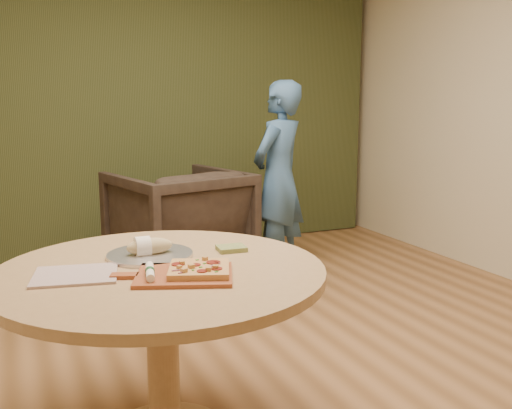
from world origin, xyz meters
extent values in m
cube|color=#99683D|center=(0.00, 0.00, -0.01)|extent=(5.00, 6.00, 0.02)
cube|color=beige|center=(0.00, 3.01, 1.40)|extent=(5.00, 0.02, 2.80)
cube|color=#2B3217|center=(0.00, 2.90, 1.40)|extent=(4.80, 0.14, 2.78)
cylinder|color=tan|center=(-0.55, -0.25, 0.35)|extent=(0.13, 0.13, 0.68)
cylinder|color=tan|center=(-0.55, -0.25, 0.73)|extent=(1.29, 1.29, 0.04)
cube|color=#9A4927|center=(-0.50, -0.40, 0.76)|extent=(0.43, 0.39, 0.01)
cube|color=#9A4927|center=(-0.70, -0.32, 0.76)|extent=(0.11, 0.08, 0.01)
cube|color=tan|center=(-0.44, -0.41, 0.78)|extent=(0.28, 0.28, 0.02)
cylinder|color=maroon|center=(-0.40, -0.47, 0.79)|extent=(0.04, 0.04, 0.00)
cylinder|color=maroon|center=(-0.38, -0.39, 0.79)|extent=(0.05, 0.05, 0.00)
cylinder|color=maroon|center=(-0.46, -0.48, 0.79)|extent=(0.04, 0.04, 0.00)
cylinder|color=maroon|center=(-0.45, -0.39, 0.79)|extent=(0.04, 0.04, 0.00)
cylinder|color=maroon|center=(-0.51, -0.36, 0.79)|extent=(0.05, 0.05, 0.00)
cube|color=tan|center=(-0.52, -0.46, 0.79)|extent=(0.02, 0.02, 0.01)
cube|color=tan|center=(-0.43, -0.48, 0.79)|extent=(0.03, 0.03, 0.01)
cube|color=tan|center=(-0.40, -0.46, 0.79)|extent=(0.03, 0.03, 0.01)
cube|color=tan|center=(-0.52, -0.42, 0.79)|extent=(0.02, 0.02, 0.01)
cube|color=tan|center=(-0.50, -0.36, 0.79)|extent=(0.02, 0.02, 0.01)
cube|color=tan|center=(-0.48, -0.42, 0.79)|extent=(0.02, 0.02, 0.01)
cube|color=tan|center=(-0.40, -0.34, 0.79)|extent=(0.02, 0.02, 0.01)
cube|color=#3C7E2A|center=(-0.42, -0.39, 0.79)|extent=(0.01, 0.01, 0.00)
cube|color=#3C7E2A|center=(-0.42, -0.45, 0.79)|extent=(0.01, 0.01, 0.00)
cube|color=#3C7E2A|center=(-0.52, -0.42, 0.79)|extent=(0.01, 0.01, 0.00)
cube|color=#3C7E2A|center=(-0.43, -0.33, 0.79)|extent=(0.01, 0.01, 0.00)
cube|color=#3C7E2A|center=(-0.41, -0.50, 0.79)|extent=(0.01, 0.01, 0.00)
cube|color=#3C7E2A|center=(-0.48, -0.45, 0.79)|extent=(0.01, 0.01, 0.00)
cube|color=#3C7E2A|center=(-0.45, -0.46, 0.79)|extent=(0.01, 0.01, 0.00)
cube|color=#3C7E2A|center=(-0.41, -0.46, 0.79)|extent=(0.01, 0.01, 0.00)
cube|color=#3C7E2A|center=(-0.44, -0.43, 0.79)|extent=(0.01, 0.01, 0.00)
cube|color=#974F6D|center=(-0.54, -0.43, 0.79)|extent=(0.03, 0.01, 0.00)
cube|color=#974F6D|center=(-0.37, -0.40, 0.79)|extent=(0.02, 0.03, 0.00)
cube|color=#974F6D|center=(-0.41, -0.43, 0.79)|extent=(0.03, 0.03, 0.00)
cube|color=#974F6D|center=(-0.53, -0.47, 0.79)|extent=(0.03, 0.02, 0.00)
cylinder|color=white|center=(-0.62, -0.38, 0.78)|extent=(0.06, 0.17, 0.03)
cylinder|color=#194C26|center=(-0.62, -0.38, 0.78)|extent=(0.04, 0.03, 0.03)
cube|color=silver|center=(-0.60, -0.29, 0.78)|extent=(0.02, 0.04, 0.00)
cube|color=silver|center=(-0.87, -0.23, 0.76)|extent=(0.34, 0.30, 0.01)
cylinder|color=silver|center=(-0.55, -0.07, 0.75)|extent=(0.35, 0.35, 0.01)
cylinder|color=silver|center=(-0.55, -0.07, 0.76)|extent=(0.36, 0.36, 0.02)
ellipsoid|color=tan|center=(-0.55, -0.07, 0.79)|extent=(0.19, 0.08, 0.07)
cylinder|color=white|center=(-0.58, -0.07, 0.79)|extent=(0.06, 0.09, 0.09)
cube|color=#58652D|center=(-0.20, -0.12, 0.76)|extent=(0.13, 0.11, 0.02)
imported|color=black|center=(0.14, 1.92, 0.48)|extent=(1.11, 1.06, 0.95)
imported|color=#375E88|center=(0.93, 1.76, 0.77)|extent=(0.68, 0.62, 1.55)
camera|label=1|loc=(-1.07, -2.36, 1.39)|focal=40.00mm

